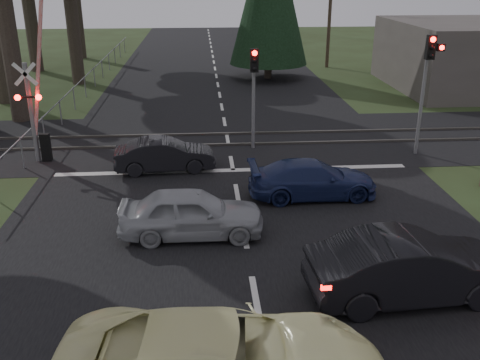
{
  "coord_description": "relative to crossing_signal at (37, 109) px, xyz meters",
  "views": [
    {
      "loc": [
        -1.12,
        -10.36,
        6.98
      ],
      "look_at": [
        -0.06,
        3.94,
        1.3
      ],
      "focal_mm": 40.0,
      "sensor_mm": 36.0,
      "label": 1
    }
  ],
  "objects": [
    {
      "name": "rail_near",
      "position": [
        7.27,
        1.41,
        -2.01
      ],
      "size": [
        120.0,
        0.12,
        0.1
      ],
      "primitive_type": "cube",
      "color": "#59544C",
      "rests_on": "ground"
    },
    {
      "name": "rail_corridor",
      "position": [
        7.27,
        2.21,
        -2.05
      ],
      "size": [
        120.0,
        8.0,
        0.01
      ],
      "primitive_type": "cube",
      "color": "black",
      "rests_on": "ground"
    },
    {
      "name": "stop_line",
      "position": [
        7.27,
        -1.59,
        -2.05
      ],
      "size": [
        13.0,
        0.35,
        0.0
      ],
      "primitive_type": "cube",
      "color": "silver",
      "rests_on": "ground"
    },
    {
      "name": "road",
      "position": [
        7.27,
        0.21,
        -2.05
      ],
      "size": [
        14.0,
        100.0,
        0.01
      ],
      "primitive_type": "cube",
      "color": "black",
      "rests_on": "ground"
    },
    {
      "name": "fence_left",
      "position": [
        -0.53,
        12.71,
        -2.06
      ],
      "size": [
        0.1,
        36.0,
        1.2
      ],
      "primitive_type": null,
      "color": "slate",
      "rests_on": "ground"
    },
    {
      "name": "dark_car_far",
      "position": [
        4.77,
        -1.39,
        -1.46
      ],
      "size": [
        3.75,
        1.58,
        1.2
      ],
      "primitive_type": "imported",
      "rotation": [
        0.0,
        0.0,
        1.66
      ],
      "color": "black",
      "rests_on": "ground"
    },
    {
      "name": "ground",
      "position": [
        7.27,
        -9.79,
        -2.06
      ],
      "size": [
        120.0,
        120.0,
        0.0
      ],
      "primitive_type": "plane",
      "color": "#283217",
      "rests_on": "ground"
    },
    {
      "name": "blue_sedan",
      "position": [
        9.71,
        -4.2,
        -1.45
      ],
      "size": [
        4.23,
        1.84,
        1.21
      ],
      "primitive_type": "imported",
      "rotation": [
        0.0,
        0.0,
        1.6
      ],
      "color": "navy",
      "rests_on": "ground"
    },
    {
      "name": "dark_hatchback",
      "position": [
        10.74,
        -10.09,
        -1.29
      ],
      "size": [
        4.75,
        1.96,
        1.53
      ],
      "primitive_type": "imported",
      "rotation": [
        0.0,
        0.0,
        1.65
      ],
      "color": "black",
      "rests_on": "ground"
    },
    {
      "name": "traffic_signal_center",
      "position": [
        8.27,
        0.89,
        0.75
      ],
      "size": [
        0.32,
        0.48,
        4.1
      ],
      "color": "slate",
      "rests_on": "ground"
    },
    {
      "name": "crossing_signal",
      "position": [
        0.0,
        0.0,
        0.0
      ],
      "size": [
        1.62,
        0.38,
        6.96
      ],
      "color": "slate",
      "rests_on": "ground"
    },
    {
      "name": "traffic_signal_right",
      "position": [
        14.82,
        -0.31,
        1.26
      ],
      "size": [
        0.68,
        0.48,
        4.7
      ],
      "color": "slate",
      "rests_on": "ground"
    },
    {
      "name": "utility_pole_mid",
      "position": [
        15.77,
        20.21,
        2.67
      ],
      "size": [
        1.8,
        0.26,
        9.0
      ],
      "color": "#4C3D2D",
      "rests_on": "ground"
    },
    {
      "name": "rail_far",
      "position": [
        7.27,
        3.01,
        -2.01
      ],
      "size": [
        120.0,
        0.12,
        0.1
      ],
      "primitive_type": "cube",
      "color": "#59544C",
      "rests_on": "ground"
    },
    {
      "name": "silver_car",
      "position": [
        5.81,
        -6.67,
        -1.38
      ],
      "size": [
        4.02,
        1.67,
        1.36
      ],
      "primitive_type": "imported",
      "rotation": [
        0.0,
        0.0,
        1.56
      ],
      "color": "#9EA1A5",
      "rests_on": "ground"
    }
  ]
}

